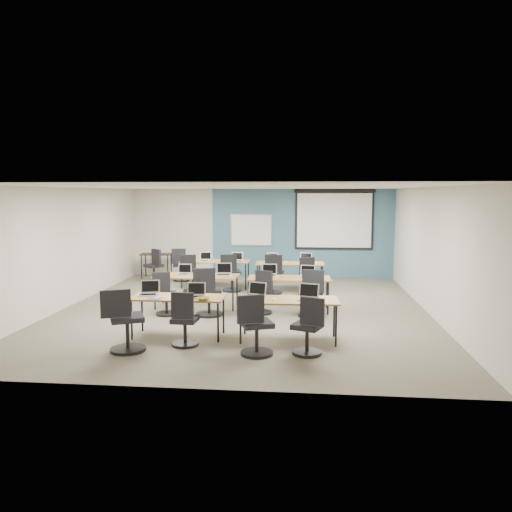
# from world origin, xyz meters

# --- Properties ---
(floor) EXTENTS (8.00, 9.00, 0.02)m
(floor) POSITION_xyz_m (0.00, 0.00, 0.00)
(floor) COLOR #6B6354
(floor) RESTS_ON ground
(ceiling) EXTENTS (8.00, 9.00, 0.02)m
(ceiling) POSITION_xyz_m (0.00, 0.00, 2.70)
(ceiling) COLOR white
(ceiling) RESTS_ON ground
(wall_back) EXTENTS (8.00, 0.04, 2.70)m
(wall_back) POSITION_xyz_m (0.00, 4.50, 1.35)
(wall_back) COLOR beige
(wall_back) RESTS_ON ground
(wall_front) EXTENTS (8.00, 0.04, 2.70)m
(wall_front) POSITION_xyz_m (0.00, -4.50, 1.35)
(wall_front) COLOR beige
(wall_front) RESTS_ON ground
(wall_left) EXTENTS (0.04, 9.00, 2.70)m
(wall_left) POSITION_xyz_m (-4.00, 0.00, 1.35)
(wall_left) COLOR beige
(wall_left) RESTS_ON ground
(wall_right) EXTENTS (0.04, 9.00, 2.70)m
(wall_right) POSITION_xyz_m (4.00, 0.00, 1.35)
(wall_right) COLOR beige
(wall_right) RESTS_ON ground
(blue_accent_panel) EXTENTS (5.50, 0.04, 2.70)m
(blue_accent_panel) POSITION_xyz_m (1.25, 4.47, 1.35)
(blue_accent_panel) COLOR #3D5977
(blue_accent_panel) RESTS_ON wall_back
(whiteboard) EXTENTS (1.28, 0.03, 0.98)m
(whiteboard) POSITION_xyz_m (-0.30, 4.43, 1.45)
(whiteboard) COLOR #AEAEAE
(whiteboard) RESTS_ON wall_back
(projector_screen) EXTENTS (2.40, 0.10, 1.82)m
(projector_screen) POSITION_xyz_m (2.20, 4.41, 1.89)
(projector_screen) COLOR black
(projector_screen) RESTS_ON wall_back
(training_table_front_left) EXTENTS (1.66, 0.69, 0.73)m
(training_table_front_left) POSITION_xyz_m (-0.90, -2.13, 0.68)
(training_table_front_left) COLOR #965D2E
(training_table_front_left) RESTS_ON floor
(training_table_front_right) EXTENTS (1.73, 0.72, 0.73)m
(training_table_front_right) POSITION_xyz_m (1.08, -2.17, 0.68)
(training_table_front_right) COLOR olive
(training_table_front_right) RESTS_ON floor
(training_table_mid_left) EXTENTS (1.87, 0.78, 0.73)m
(training_table_mid_left) POSITION_xyz_m (-1.08, 0.20, 0.69)
(training_table_mid_left) COLOR brown
(training_table_mid_left) RESTS_ON floor
(training_table_mid_right) EXTENTS (1.80, 0.75, 0.73)m
(training_table_mid_right) POSITION_xyz_m (1.01, 0.11, 0.68)
(training_table_mid_right) COLOR brown
(training_table_mid_right) RESTS_ON floor
(training_table_back_left) EXTENTS (1.87, 0.78, 0.73)m
(training_table_back_left) POSITION_xyz_m (-1.10, 2.69, 0.69)
(training_table_back_left) COLOR brown
(training_table_back_left) RESTS_ON floor
(training_table_back_right) EXTENTS (1.80, 0.75, 0.73)m
(training_table_back_right) POSITION_xyz_m (0.96, 2.44, 0.68)
(training_table_back_right) COLOR #9D6A27
(training_table_back_right) RESTS_ON floor
(laptop_0) EXTENTS (0.34, 0.29, 0.26)m
(laptop_0) POSITION_xyz_m (-1.46, -2.03, 0.79)
(laptop_0) COLOR #B2B2B5
(laptop_0) RESTS_ON training_table_front_left
(mouse_0) EXTENTS (0.07, 0.10, 0.03)m
(mouse_0) POSITION_xyz_m (-1.22, -2.35, 0.74)
(mouse_0) COLOR white
(mouse_0) RESTS_ON training_table_front_left
(task_chair_0) EXTENTS (0.62, 0.58, 1.05)m
(task_chair_0) POSITION_xyz_m (-1.54, -3.09, 0.44)
(task_chair_0) COLOR black
(task_chair_0) RESTS_ON floor
(laptop_1) EXTENTS (0.33, 0.28, 0.25)m
(laptop_1) POSITION_xyz_m (-0.58, -2.13, 0.79)
(laptop_1) COLOR silver
(laptop_1) RESTS_ON training_table_front_left
(mouse_1) EXTENTS (0.09, 0.12, 0.04)m
(mouse_1) POSITION_xyz_m (-0.42, -2.31, 0.74)
(mouse_1) COLOR white
(mouse_1) RESTS_ON training_table_front_left
(task_chair_1) EXTENTS (0.46, 0.46, 0.95)m
(task_chair_1) POSITION_xyz_m (-0.65, -2.71, 0.39)
(task_chair_1) COLOR black
(task_chair_1) RESTS_ON floor
(laptop_2) EXTENTS (0.34, 0.29, 0.25)m
(laptop_2) POSITION_xyz_m (0.51, -2.02, 0.79)
(laptop_2) COLOR #B8B8C6
(laptop_2) RESTS_ON training_table_front_right
(mouse_2) EXTENTS (0.08, 0.10, 0.03)m
(mouse_2) POSITION_xyz_m (0.83, -2.27, 0.74)
(mouse_2) COLOR white
(mouse_2) RESTS_ON training_table_front_right
(task_chair_2) EXTENTS (0.55, 0.53, 1.01)m
(task_chair_2) POSITION_xyz_m (0.58, -3.07, 0.42)
(task_chair_2) COLOR black
(task_chair_2) RESTS_ON floor
(laptop_3) EXTENTS (0.36, 0.30, 0.27)m
(laptop_3) POSITION_xyz_m (1.43, -2.15, 0.80)
(laptop_3) COLOR silver
(laptop_3) RESTS_ON training_table_front_right
(mouse_3) EXTENTS (0.09, 0.11, 0.04)m
(mouse_3) POSITION_xyz_m (1.67, -2.36, 0.74)
(mouse_3) COLOR white
(mouse_3) RESTS_ON training_table_front_right
(task_chair_3) EXTENTS (0.51, 0.48, 0.96)m
(task_chair_3) POSITION_xyz_m (1.42, -2.96, 0.40)
(task_chair_3) COLOR black
(task_chair_3) RESTS_ON floor
(laptop_4) EXTENTS (0.31, 0.26, 0.23)m
(laptop_4) POSITION_xyz_m (-1.38, 0.29, 0.79)
(laptop_4) COLOR #B1B1BE
(laptop_4) RESTS_ON training_table_mid_left
(mouse_4) EXTENTS (0.06, 0.09, 0.03)m
(mouse_4) POSITION_xyz_m (-1.24, 0.11, 0.74)
(mouse_4) COLOR white
(mouse_4) RESTS_ON training_table_mid_left
(task_chair_4) EXTENTS (0.46, 0.46, 0.94)m
(task_chair_4) POSITION_xyz_m (-1.57, -0.64, 0.39)
(task_chair_4) COLOR black
(task_chair_4) RESTS_ON floor
(laptop_5) EXTENTS (0.35, 0.30, 0.26)m
(laptop_5) POSITION_xyz_m (-0.49, 0.33, 0.79)
(laptop_5) COLOR silver
(laptop_5) RESTS_ON training_table_mid_left
(mouse_5) EXTENTS (0.07, 0.10, 0.03)m
(mouse_5) POSITION_xyz_m (-0.29, 0.13, 0.74)
(mouse_5) COLOR white
(mouse_5) RESTS_ON training_table_mid_left
(task_chair_5) EXTENTS (0.57, 0.57, 1.04)m
(task_chair_5) POSITION_xyz_m (-0.66, -0.60, 0.43)
(task_chair_5) COLOR black
(task_chair_5) RESTS_ON floor
(laptop_6) EXTENTS (0.34, 0.29, 0.26)m
(laptop_6) POSITION_xyz_m (0.55, 0.33, 0.79)
(laptop_6) COLOR #B6B6B6
(laptop_6) RESTS_ON training_table_mid_right
(mouse_6) EXTENTS (0.10, 0.12, 0.04)m
(mouse_6) POSITION_xyz_m (0.76, 0.11, 0.74)
(mouse_6) COLOR white
(mouse_6) RESTS_ON training_table_mid_right
(task_chair_6) EXTENTS (0.51, 0.48, 0.96)m
(task_chair_6) POSITION_xyz_m (0.44, -0.31, 0.39)
(task_chair_6) COLOR black
(task_chair_6) RESTS_ON floor
(laptop_7) EXTENTS (0.33, 0.28, 0.25)m
(laptop_7) POSITION_xyz_m (1.42, 0.27, 0.79)
(laptop_7) COLOR silver
(laptop_7) RESTS_ON training_table_mid_right
(mouse_7) EXTENTS (0.08, 0.11, 0.04)m
(mouse_7) POSITION_xyz_m (1.67, 0.02, 0.74)
(mouse_7) COLOR white
(mouse_7) RESTS_ON training_table_mid_right
(task_chair_7) EXTENTS (0.55, 0.55, 1.03)m
(task_chair_7) POSITION_xyz_m (1.50, -0.49, 0.43)
(task_chair_7) COLOR black
(task_chair_7) RESTS_ON floor
(laptop_8) EXTENTS (0.31, 0.26, 0.24)m
(laptop_8) POSITION_xyz_m (-1.38, 2.64, 0.79)
(laptop_8) COLOR silver
(laptop_8) RESTS_ON training_table_back_left
(mouse_8) EXTENTS (0.07, 0.09, 0.03)m
(mouse_8) POSITION_xyz_m (-1.25, 2.52, 0.74)
(mouse_8) COLOR white
(mouse_8) RESTS_ON training_table_back_left
(task_chair_8) EXTENTS (0.54, 0.51, 0.99)m
(task_chair_8) POSITION_xyz_m (-1.60, 1.94, 0.41)
(task_chair_8) COLOR black
(task_chair_8) RESTS_ON floor
(laptop_9) EXTENTS (0.32, 0.27, 0.24)m
(laptop_9) POSITION_xyz_m (-0.50, 2.64, 0.79)
(laptop_9) COLOR silver
(laptop_9) RESTS_ON training_table_back_left
(mouse_9) EXTENTS (0.07, 0.10, 0.04)m
(mouse_9) POSITION_xyz_m (-0.29, 2.53, 0.74)
(mouse_9) COLOR white
(mouse_9) RESTS_ON training_table_back_left
(task_chair_9) EXTENTS (0.52, 0.52, 1.00)m
(task_chair_9) POSITION_xyz_m (-0.58, 2.08, 0.41)
(task_chair_9) COLOR black
(task_chair_9) RESTS_ON floor
(laptop_10) EXTENTS (0.30, 0.26, 0.23)m
(laptop_10) POSITION_xyz_m (0.47, 2.70, 0.79)
(laptop_10) COLOR #B3B3BB
(laptop_10) RESTS_ON training_table_back_right
(mouse_10) EXTENTS (0.07, 0.11, 0.04)m
(mouse_10) POSITION_xyz_m (0.84, 2.52, 0.74)
(mouse_10) COLOR white
(mouse_10) RESTS_ON training_table_back_right
(task_chair_10) EXTENTS (0.56, 0.56, 1.03)m
(task_chair_10) POSITION_xyz_m (0.52, 1.89, 0.43)
(task_chair_10) COLOR black
(task_chair_10) RESTS_ON floor
(laptop_11) EXTENTS (0.32, 0.27, 0.25)m
(laptop_11) POSITION_xyz_m (1.37, 2.66, 0.79)
(laptop_11) COLOR silver
(laptop_11) RESTS_ON training_table_back_right
(mouse_11) EXTENTS (0.07, 0.10, 0.04)m
(mouse_11) POSITION_xyz_m (1.66, 2.44, 0.74)
(mouse_11) COLOR white
(mouse_11) RESTS_ON training_table_back_right
(task_chair_11) EXTENTS (0.49, 0.48, 0.96)m
(task_chair_11) POSITION_xyz_m (1.44, 1.96, 0.40)
(task_chair_11) COLOR black
(task_chair_11) RESTS_ON floor
(blue_mousepad) EXTENTS (0.25, 0.22, 0.01)m
(blue_mousepad) POSITION_xyz_m (-1.25, -2.34, 0.73)
(blue_mousepad) COLOR #1F3FA4
(blue_mousepad) RESTS_ON training_table_front_left
(snack_bowl) EXTENTS (0.29, 0.29, 0.06)m
(snack_bowl) POSITION_xyz_m (-0.38, -2.42, 0.76)
(snack_bowl) COLOR brown
(snack_bowl) RESTS_ON training_table_front_left
(snack_plate) EXTENTS (0.22, 0.22, 0.01)m
(snack_plate) POSITION_xyz_m (0.45, -2.32, 0.74)
(snack_plate) COLOR white
(snack_plate) RESTS_ON training_table_front_right
(coffee_cup) EXTENTS (0.10, 0.10, 0.07)m
(coffee_cup) POSITION_xyz_m (0.57, -2.39, 0.78)
(coffee_cup) COLOR silver
(coffee_cup) RESTS_ON snack_plate
(utility_table) EXTENTS (0.93, 0.52, 0.75)m
(utility_table) POSITION_xyz_m (-3.16, 3.95, 0.66)
(utility_table) COLOR black
(utility_table) RESTS_ON floor
(spare_chair_a) EXTENTS (0.50, 0.50, 0.98)m
(spare_chair_a) POSITION_xyz_m (-2.27, 3.47, 0.40)
(spare_chair_a) COLOR black
(spare_chair_a) RESTS_ON floor
(spare_chair_b) EXTENTS (0.58, 0.50, 0.98)m
(spare_chair_b) POSITION_xyz_m (-2.99, 3.23, 0.40)
(spare_chair_b) COLOR black
(spare_chair_b) RESTS_ON floor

